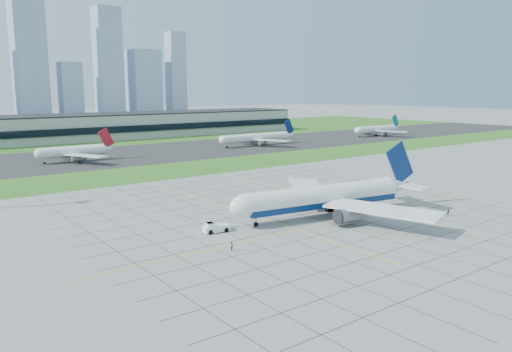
{
  "coord_description": "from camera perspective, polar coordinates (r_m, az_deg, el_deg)",
  "views": [
    {
      "loc": [
        -82.92,
        -82.46,
        31.31
      ],
      "look_at": [
        1.16,
        27.92,
        7.0
      ],
      "focal_mm": 35.0,
      "sensor_mm": 36.0,
      "label": 1
    }
  ],
  "objects": [
    {
      "name": "ground",
      "position": [
        121.06,
        7.62,
        -5.14
      ],
      "size": [
        1400.0,
        1400.0,
        0.0
      ],
      "primitive_type": "plane",
      "color": "gray",
      "rests_on": "ground"
    },
    {
      "name": "distant_jet_2",
      "position": [
        279.08,
        0.07,
        4.42
      ],
      "size": [
        50.04,
        42.66,
        14.08
      ],
      "color": "white",
      "rests_on": "ground"
    },
    {
      "name": "asphalt_taxiway",
      "position": [
        244.11,
        -17.14,
        2.13
      ],
      "size": [
        700.0,
        75.0,
        0.04
      ],
      "primitive_type": "cube",
      "color": "#383838",
      "rests_on": "ground"
    },
    {
      "name": "terminal",
      "position": [
        336.46,
        -15.85,
        5.57
      ],
      "size": [
        260.0,
        43.0,
        15.8
      ],
      "color": "#B7B7B2",
      "rests_on": "ground"
    },
    {
      "name": "crew_near",
      "position": [
        98.5,
        -2.77,
        -8.05
      ],
      "size": [
        0.78,
        0.79,
        1.84
      ],
      "primitive_type": "imported",
      "rotation": [
        0.0,
        0.0,
        0.83
      ],
      "color": "black",
      "rests_on": "ground"
    },
    {
      "name": "grass_far",
      "position": [
        348.9,
        -23.45,
        3.97
      ],
      "size": [
        700.0,
        145.0,
        0.04
      ],
      "primitive_type": "cube",
      "color": "#27621C",
      "rests_on": "ground"
    },
    {
      "name": "apron_markings",
      "position": [
        129.14,
        4.28,
        -4.11
      ],
      "size": [
        120.0,
        130.0,
        0.03
      ],
      "color": "#474744",
      "rests_on": "ground"
    },
    {
      "name": "distant_jet_1",
      "position": [
        230.84,
        -20.06,
        2.66
      ],
      "size": [
        32.39,
        42.66,
        14.08
      ],
      "color": "white",
      "rests_on": "ground"
    },
    {
      "name": "distant_jet_3",
      "position": [
        346.04,
        13.62,
        5.21
      ],
      "size": [
        41.78,
        42.66,
        14.08
      ],
      "color": "white",
      "rests_on": "ground"
    },
    {
      "name": "airliner",
      "position": [
        124.64,
        7.84,
        -2.43
      ],
      "size": [
        55.74,
        56.08,
        17.62
      ],
      "rotation": [
        0.0,
        0.0,
        -0.15
      ],
      "color": "white",
      "rests_on": "ground"
    },
    {
      "name": "crew_far",
      "position": [
        133.86,
        21.14,
        -3.89
      ],
      "size": [
        0.99,
        0.88,
        1.71
      ],
      "primitive_type": "imported",
      "rotation": [
        0.0,
        0.0,
        -0.32
      ],
      "color": "black",
      "rests_on": "ground"
    },
    {
      "name": "pushback_tug",
      "position": [
        111.15,
        -4.71,
        -5.91
      ],
      "size": [
        8.43,
        3.62,
        2.31
      ],
      "rotation": [
        0.0,
        0.0,
        -0.15
      ],
      "color": "white",
      "rests_on": "ground"
    },
    {
      "name": "grass_median",
      "position": [
        193.9,
        -11.47,
        0.45
      ],
      "size": [
        700.0,
        35.0,
        0.04
      ],
      "primitive_type": "cube",
      "color": "#27621C",
      "rests_on": "ground"
    }
  ]
}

